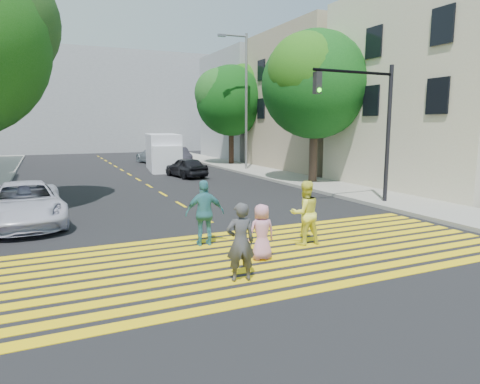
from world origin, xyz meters
TOP-DOWN VIEW (x-y plane):
  - ground at (0.00, 0.00)m, footprint 120.00×120.00m
  - sidewalk_right at (8.50, 15.00)m, footprint 3.00×60.00m
  - crosswalk at (0.00, 1.28)m, footprint 13.40×5.30m
  - lane_line at (0.00, 22.50)m, footprint 0.12×34.40m
  - building_right_cream at (15.00, 8.00)m, footprint 10.00×10.00m
  - building_right_tan at (15.00, 19.00)m, footprint 10.00×10.00m
  - building_right_grey at (15.00, 30.00)m, footprint 10.00×10.00m
  - backdrop_block at (0.00, 48.00)m, footprint 30.00×8.00m
  - tree_right_near at (8.70, 12.08)m, footprint 7.44×7.32m
  - tree_right_far at (8.91, 24.10)m, footprint 7.07×6.76m
  - pedestrian_man at (-1.40, -0.10)m, footprint 0.69×0.51m
  - pedestrian_woman at (1.40, 1.73)m, footprint 0.92×0.75m
  - pedestrian_child at (-0.31, 1.02)m, footprint 0.70×0.47m
  - pedestrian_extra at (-1.16, 2.80)m, footprint 1.13×0.63m
  - white_sedan at (-5.79, 7.63)m, footprint 2.63×5.25m
  - dark_car_near at (3.04, 17.95)m, footprint 2.08×3.93m
  - silver_car at (3.50, 28.51)m, footprint 2.67×5.03m
  - dark_car_parked at (5.36, 27.47)m, footprint 1.67×4.24m
  - white_van at (2.79, 22.60)m, footprint 2.81×5.79m
  - traffic_signal at (6.78, 5.46)m, footprint 3.89×0.38m
  - street_lamp at (7.97, 19.86)m, footprint 2.17×0.34m

SIDE VIEW (x-z plane):
  - ground at x=0.00m, z-range 0.00..0.00m
  - lane_line at x=0.00m, z-range 0.00..0.01m
  - crosswalk at x=0.00m, z-range 0.00..0.01m
  - sidewalk_right at x=8.50m, z-range 0.00..0.15m
  - dark_car_near at x=3.04m, z-range 0.00..1.27m
  - dark_car_parked at x=5.36m, z-range 0.00..1.38m
  - silver_car at x=3.50m, z-range 0.00..1.39m
  - pedestrian_child at x=-0.31m, z-range 0.00..1.41m
  - white_sedan at x=-5.79m, z-range 0.00..1.43m
  - pedestrian_man at x=-1.40m, z-range 0.00..1.72m
  - pedestrian_woman at x=1.40m, z-range 0.00..1.80m
  - pedestrian_extra at x=-1.16m, z-range 0.00..1.83m
  - white_van at x=2.79m, z-range -0.07..2.56m
  - traffic_signal at x=6.78m, z-range 0.84..6.54m
  - building_right_cream at x=15.00m, z-range 0.00..10.00m
  - building_right_tan at x=15.00m, z-range 0.00..10.00m
  - building_right_grey at x=15.00m, z-range 0.00..10.00m
  - street_lamp at x=7.97m, z-range 0.71..10.27m
  - tree_right_far at x=8.91m, z-range 1.43..9.59m
  - tree_right_near at x=8.70m, z-range 1.51..10.06m
  - backdrop_block at x=0.00m, z-range 0.00..12.00m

